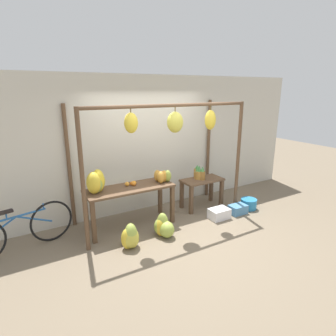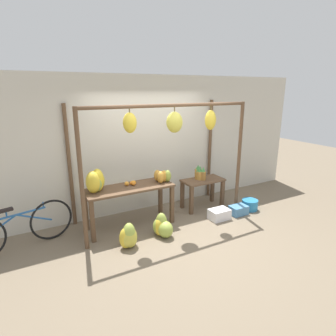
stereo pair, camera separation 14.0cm
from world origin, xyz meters
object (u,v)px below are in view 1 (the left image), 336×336
at_px(orange_pile, 132,184).
at_px(blue_bucket, 249,204).
at_px(banana_pile_ground_right, 163,227).
at_px(fruit_crate_purple, 238,209).
at_px(pineapple_cluster, 199,173).
at_px(papaya_pile, 162,176).
at_px(fruit_crate_white, 219,214).
at_px(parked_bicycle, 18,230).
at_px(banana_pile_on_table, 96,182).
at_px(banana_pile_ground_left, 130,238).

distance_m(orange_pile, blue_bucket, 2.64).
xyz_separation_m(banana_pile_ground_right, fruit_crate_purple, (1.80, 0.02, -0.08)).
height_order(pineapple_cluster, banana_pile_ground_right, pineapple_cluster).
height_order(orange_pile, papaya_pile, papaya_pile).
bearing_deg(papaya_pile, fruit_crate_white, -28.25).
height_order(banana_pile_ground_right, parked_bicycle, parked_bicycle).
bearing_deg(banana_pile_ground_right, orange_pile, 113.20).
distance_m(banana_pile_on_table, fruit_crate_purple, 2.96).
bearing_deg(fruit_crate_purple, orange_pile, 162.65).
bearing_deg(blue_bucket, orange_pile, 166.69).
distance_m(pineapple_cluster, blue_bucket, 1.28).
height_order(orange_pile, parked_bicycle, orange_pile).
bearing_deg(papaya_pile, parked_bicycle, 177.20).
bearing_deg(blue_bucket, fruit_crate_white, -176.45).
distance_m(banana_pile_ground_right, parked_bicycle, 2.34).
height_order(parked_bicycle, papaya_pile, papaya_pile).
distance_m(banana_pile_ground_left, papaya_pile, 1.37).
distance_m(orange_pile, fruit_crate_purple, 2.31).
bearing_deg(banana_pile_on_table, banana_pile_ground_right, -34.87).
bearing_deg(orange_pile, banana_pile_ground_right, -66.80).
distance_m(banana_pile_ground_left, banana_pile_ground_right, 0.66).
relative_size(orange_pile, fruit_crate_white, 0.53).
bearing_deg(banana_pile_ground_left, banana_pile_on_table, 111.94).
xyz_separation_m(papaya_pile, fruit_crate_purple, (1.50, -0.55, -0.81)).
bearing_deg(papaya_pile, fruit_crate_purple, -20.32).
xyz_separation_m(fruit_crate_white, fruit_crate_purple, (0.49, -0.01, -0.01)).
bearing_deg(blue_bucket, parked_bicycle, 172.13).
height_order(banana_pile_on_table, orange_pile, banana_pile_on_table).
xyz_separation_m(orange_pile, banana_pile_ground_right, (0.29, -0.68, -0.66)).
distance_m(papaya_pile, fruit_crate_purple, 1.79).
distance_m(banana_pile_on_table, banana_pile_ground_left, 1.12).
height_order(banana_pile_on_table, fruit_crate_purple, banana_pile_on_table).
relative_size(banana_pile_on_table, pineapple_cluster, 1.18).
relative_size(banana_pile_ground_right, blue_bucket, 1.26).
bearing_deg(parked_bicycle, banana_pile_ground_right, -17.51).
bearing_deg(orange_pile, banana_pile_ground_left, -115.98).
distance_m(banana_pile_on_table, orange_pile, 0.68).
height_order(banana_pile_on_table, fruit_crate_white, banana_pile_on_table).
relative_size(blue_bucket, parked_bicycle, 0.20).
distance_m(blue_bucket, fruit_crate_purple, 0.39).
bearing_deg(banana_pile_ground_right, papaya_pile, 62.21).
distance_m(blue_bucket, papaya_pile, 2.09).
height_order(banana_pile_ground_left, papaya_pile, papaya_pile).
xyz_separation_m(banana_pile_on_table, fruit_crate_white, (2.27, -0.63, -0.87)).
bearing_deg(blue_bucket, fruit_crate_purple, -169.73).
distance_m(banana_pile_ground_left, fruit_crate_white, 1.97).
height_order(banana_pile_ground_left, banana_pile_ground_right, banana_pile_ground_left).
height_order(banana_pile_ground_left, parked_bicycle, parked_bicycle).
xyz_separation_m(banana_pile_ground_left, parked_bicycle, (-1.57, 0.78, 0.19)).
distance_m(orange_pile, banana_pile_ground_right, 0.99).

